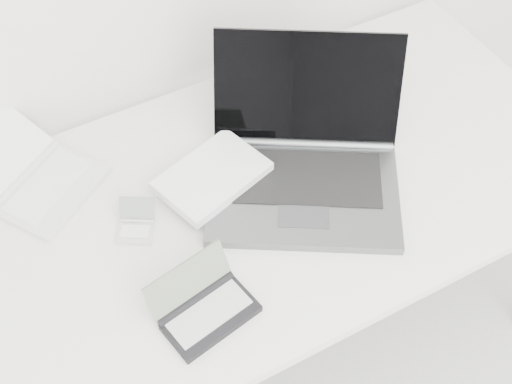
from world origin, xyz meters
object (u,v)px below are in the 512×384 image
laptop_large (288,165)px  palmtop_charcoal (204,308)px  desk (259,204)px  netbook_open_white (37,181)px

laptop_large → palmtop_charcoal: laptop_large is taller
desk → palmtop_charcoal: 0.34m
desk → netbook_open_white: bearing=149.7°
netbook_open_white → palmtop_charcoal: 0.52m
desk → palmtop_charcoal: (-0.25, -0.23, 0.07)m
desk → palmtop_charcoal: palmtop_charcoal is taller
laptop_large → palmtop_charcoal: 0.40m
palmtop_charcoal → desk: bearing=31.4°
laptop_large → netbook_open_white: size_ratio=1.66×
netbook_open_white → palmtop_charcoal: palmtop_charcoal is taller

